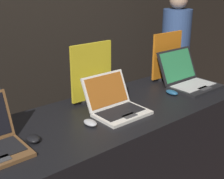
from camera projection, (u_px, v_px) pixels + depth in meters
wall_back at (19, 22)px, 2.85m from camera, size 8.00×0.05×2.80m
display_counter at (111, 172)px, 2.22m from camera, size 2.09×0.74×0.95m
mouse_front at (33, 139)px, 1.67m from camera, size 0.07×0.10×0.03m
laptop_middle at (116, 104)px, 2.02m from camera, size 0.34×0.33×0.23m
mouse_middle at (90, 123)px, 1.86m from camera, size 0.06×0.10×0.03m
promo_stand_middle at (92, 74)px, 2.16m from camera, size 0.33×0.07×0.42m
laptop_back at (188, 78)px, 2.52m from camera, size 0.40×0.40×0.28m
mouse_back at (172, 92)px, 2.35m from camera, size 0.06×0.11×0.03m
promo_stand_back at (167, 57)px, 2.65m from camera, size 0.33×0.07×0.40m
person_bystander at (174, 63)px, 3.55m from camera, size 0.32×0.32×1.66m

